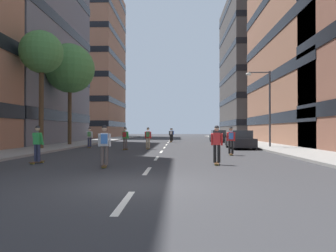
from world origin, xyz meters
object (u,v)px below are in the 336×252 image
(streetlamp_right, at_px, (265,100))
(skater_4, at_px, (231,139))
(street_tree_far, at_px, (42,53))
(parked_car_mid, at_px, (218,137))
(skater_8, at_px, (148,137))
(street_tree_near, at_px, (70,69))
(skater_5, at_px, (37,142))
(skater_2, at_px, (172,134))
(skater_9, at_px, (90,136))
(skater_6, at_px, (171,134))
(skater_3, at_px, (125,137))
(skater_1, at_px, (104,143))
(skater_0, at_px, (217,143))
(parked_car_near, at_px, (240,140))

(streetlamp_right, bearing_deg, skater_4, -119.92)
(street_tree_far, height_order, skater_4, street_tree_far)
(parked_car_mid, xyz_separation_m, skater_8, (-7.59, -14.38, 0.32))
(parked_car_mid, xyz_separation_m, street_tree_near, (-15.86, -9.27, 6.92))
(skater_5, bearing_deg, skater_2, 78.80)
(skater_4, height_order, skater_5, same)
(streetlamp_right, bearing_deg, skater_9, -179.24)
(skater_2, distance_m, skater_4, 24.51)
(skater_5, xyz_separation_m, skater_6, (5.73, 23.78, 0.03))
(skater_2, bearing_deg, skater_3, -99.69)
(skater_1, height_order, skater_2, same)
(street_tree_near, bearing_deg, skater_4, -37.33)
(skater_3, bearing_deg, skater_1, -84.58)
(parked_car_mid, bearing_deg, streetlamp_right, -79.18)
(skater_2, bearing_deg, street_tree_near, -126.14)
(street_tree_near, height_order, skater_4, street_tree_near)
(skater_1, distance_m, skater_3, 11.01)
(street_tree_near, height_order, skater_0, street_tree_near)
(streetlamp_right, bearing_deg, skater_2, 116.60)
(street_tree_near, distance_m, skater_6, 14.41)
(skater_0, xyz_separation_m, skater_6, (-2.59, 23.99, 0.03))
(street_tree_near, bearing_deg, skater_5, -75.23)
(parked_car_near, distance_m, streetlamp_right, 4.29)
(skater_4, bearing_deg, skater_2, 99.64)
(skater_6, bearing_deg, skater_0, -83.83)
(street_tree_far, height_order, skater_2, street_tree_far)
(skater_5, bearing_deg, skater_0, -1.44)
(skater_2, distance_m, skater_8, 18.70)
(skater_0, height_order, skater_5, same)
(skater_0, height_order, skater_8, same)
(street_tree_far, bearing_deg, skater_1, -54.58)
(street_tree_near, height_order, streetlamp_right, street_tree_near)
(parked_car_mid, distance_m, skater_6, 6.12)
(skater_0, distance_m, skater_6, 24.13)
(parked_car_mid, distance_m, street_tree_far, 23.21)
(parked_car_near, height_order, skater_3, skater_3)
(skater_3, height_order, skater_8, same)
(streetlamp_right, height_order, skater_3, streetlamp_right)
(skater_5, bearing_deg, street_tree_near, 104.77)
(skater_0, relative_size, skater_3, 1.00)
(skater_3, bearing_deg, skater_9, 144.77)
(street_tree_far, relative_size, skater_6, 5.17)
(parked_car_near, xyz_separation_m, street_tree_near, (-15.86, 4.17, 6.92))
(skater_1, bearing_deg, skater_6, 84.87)
(skater_5, xyz_separation_m, skater_9, (-1.11, 12.15, 0.03))
(skater_3, bearing_deg, skater_0, -59.14)
(street_tree_near, bearing_deg, skater_1, -65.82)
(skater_1, height_order, skater_9, same)
(skater_5, distance_m, skater_9, 12.20)
(skater_4, bearing_deg, skater_9, 146.64)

